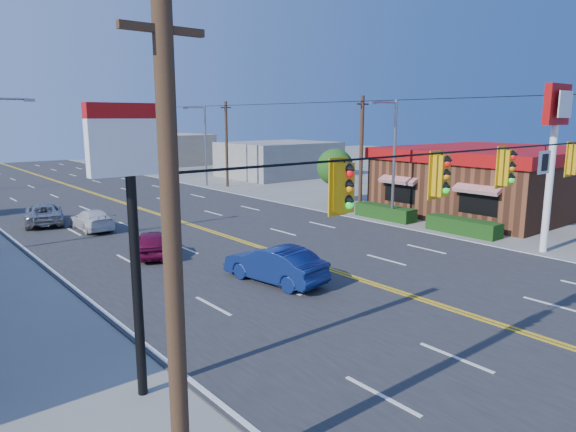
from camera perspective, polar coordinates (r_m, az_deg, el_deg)
ground at (r=18.75m, az=23.60°, el=-11.57°), size 160.00×160.00×0.00m
road at (r=32.44m, az=-9.51°, el=-1.42°), size 20.00×120.00×0.06m
signal_span at (r=17.45m, az=24.64°, el=3.35°), size 24.32×0.34×9.00m
kfc at (r=40.88m, az=21.71°, el=3.83°), size 16.30×12.40×4.70m
kfc_pylon at (r=29.13m, az=27.47°, el=8.06°), size 2.20×0.36×8.50m
pizza_hut_sign at (r=12.58m, az=-17.02°, el=2.67°), size 1.90×0.30×6.85m
streetlight_se at (r=34.25m, az=11.51°, el=6.74°), size 2.55×0.25×8.00m
streetlight_ne at (r=52.75m, az=-9.34°, el=8.21°), size 2.55×0.25×8.00m
utility_pole_near at (r=37.94m, az=8.13°, el=6.76°), size 0.28×0.28×8.40m
utility_pole_mid at (r=51.79m, az=-6.84°, el=7.88°), size 0.28×0.28×8.40m
utility_pole_far at (r=67.63m, az=-15.21°, el=8.28°), size 0.28×0.28×8.40m
tree_kfc_rear at (r=41.74m, az=5.23°, el=5.45°), size 2.94×2.94×4.41m
bld_east_mid at (r=60.89m, az=-1.03°, el=6.33°), size 12.00×10.00×4.00m
bld_east_far at (r=77.87m, az=-13.01°, el=7.20°), size 10.00×10.00×4.40m
car_magenta at (r=26.52m, az=-14.89°, el=-3.04°), size 2.91×4.13×1.31m
car_blue at (r=21.59m, az=-1.46°, el=-5.53°), size 2.36×4.88×1.54m
car_white at (r=33.78m, az=-20.95°, el=-0.49°), size 1.82×4.30×1.24m
car_silver at (r=36.82m, az=-25.47°, el=0.14°), size 3.32×5.22×1.34m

